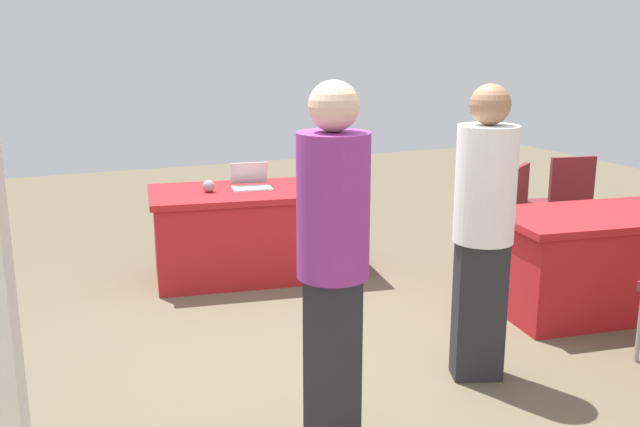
# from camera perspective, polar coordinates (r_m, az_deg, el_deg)

# --- Properties ---
(ground_plane) EXTENTS (14.40, 14.40, 0.00)m
(ground_plane) POSITION_cam_1_polar(r_m,az_deg,el_deg) (4.60, -0.41, -11.28)
(ground_plane) COLOR brown
(table_foreground) EXTENTS (1.84, 1.14, 0.73)m
(table_foreground) POSITION_cam_1_polar(r_m,az_deg,el_deg) (6.05, -5.11, -1.43)
(table_foreground) COLOR #AD1E23
(table_foreground) RESTS_ON ground
(table_mid_left) EXTENTS (1.93, 1.07, 0.73)m
(table_mid_left) POSITION_cam_1_polar(r_m,az_deg,el_deg) (5.69, 22.52, -3.43)
(table_mid_left) COLOR #AD1E23
(table_mid_left) RESTS_ON ground
(chair_tucked_left) EXTENTS (0.51, 0.51, 0.96)m
(chair_tucked_left) POSITION_cam_1_polar(r_m,az_deg,el_deg) (6.73, 18.71, 1.03)
(chair_tucked_left) COLOR #9E9993
(chair_tucked_left) RESTS_ON ground
(chair_aisle) EXTENTS (0.61, 0.61, 0.96)m
(chair_aisle) POSITION_cam_1_polar(r_m,az_deg,el_deg) (6.03, 14.23, -0.04)
(chair_aisle) COLOR #9E9993
(chair_aisle) RESTS_ON ground
(person_attendee_standing) EXTENTS (0.45, 0.45, 1.77)m
(person_attendee_standing) POSITION_cam_1_polar(r_m,az_deg,el_deg) (3.34, 1.04, -2.82)
(person_attendee_standing) COLOR #26262D
(person_attendee_standing) RESTS_ON ground
(person_attendee_browsing) EXTENTS (0.44, 0.44, 1.71)m
(person_attendee_browsing) POSITION_cam_1_polar(r_m,az_deg,el_deg) (4.13, 12.89, -0.48)
(person_attendee_browsing) COLOR #26262D
(person_attendee_browsing) RESTS_ON ground
(laptop_silver) EXTENTS (0.36, 0.33, 0.21)m
(laptop_silver) POSITION_cam_1_polar(r_m,az_deg,el_deg) (6.00, -5.50, 2.39)
(laptop_silver) COLOR silver
(laptop_silver) RESTS_ON table_foreground
(yarn_ball) EXTENTS (0.10, 0.10, 0.10)m
(yarn_ball) POSITION_cam_1_polar(r_m,az_deg,el_deg) (5.88, -8.84, 2.16)
(yarn_ball) COLOR gray
(yarn_ball) RESTS_ON table_foreground
(scissors_red) EXTENTS (0.12, 0.17, 0.01)m
(scissors_red) POSITION_cam_1_polar(r_m,az_deg,el_deg) (6.18, -0.77, 2.44)
(scissors_red) COLOR red
(scissors_red) RESTS_ON table_foreground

